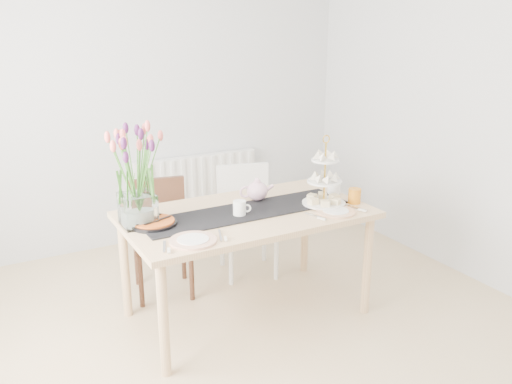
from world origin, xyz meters
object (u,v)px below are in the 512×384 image
chair_brown (160,228)px  teapot (257,191)px  tulip_vase (134,162)px  cream_jug (334,188)px  chair_white (246,211)px  mug_orange (355,196)px  dining_table (247,223)px  mug_white (240,208)px  cake_stand (324,187)px  plate_left (193,240)px  tart_tin (154,223)px  radiator (197,187)px  plate_right (336,212)px

chair_brown → teapot: bearing=-29.5°
tulip_vase → cream_jug: size_ratio=7.78×
chair_white → mug_orange: size_ratio=8.25×
dining_table → mug_white: mug_white is taller
cake_stand → plate_left: bearing=-170.8°
plate_left → tart_tin: bearing=107.6°
radiator → chair_brown: size_ratio=1.43×
chair_brown → plate_left: (-0.12, -0.95, 0.27)m
teapot → mug_white: 0.32m
cream_jug → mug_white: bearing=163.3°
chair_brown → tulip_vase: size_ratio=1.16×
cream_jug → plate_right: bearing=-146.9°
dining_table → plate_left: (-0.50, -0.29, 0.08)m
teapot → plate_right: teapot is taller
tulip_vase → teapot: bearing=3.3°
teapot → mug_white: (-0.24, -0.20, -0.02)m
plate_right → mug_orange: bearing=22.6°
tart_tin → plate_right: size_ratio=1.12×
mug_orange → cream_jug: bearing=28.5°
chair_brown → mug_orange: 1.44m
tulip_vase → teapot: size_ratio=3.06×
teapot → plate_right: 0.57m
cake_stand → teapot: 0.46m
chair_brown → plate_left: chair_brown is taller
tart_tin → plate_left: bearing=-72.4°
tulip_vase → plate_left: tulip_vase is taller
mug_orange → chair_white: bearing=53.6°
tart_tin → mug_white: mug_white is taller
radiator → cream_jug: (0.42, -1.56, 0.35)m
dining_table → chair_white: (0.34, 0.65, -0.18)m
radiator → mug_orange: mug_orange is taller
tart_tin → mug_orange: mug_orange is taller
plate_left → radiator: bearing=66.5°
chair_brown → plate_right: chair_brown is taller
chair_brown → cream_jug: size_ratio=9.00×
chair_brown → tart_tin: (-0.24, -0.60, 0.28)m
dining_table → chair_brown: bearing=119.9°
cake_stand → dining_table: bearing=166.4°
mug_white → mug_orange: bearing=15.3°
chair_white → tulip_vase: bearing=-137.8°
chair_white → teapot: (-0.17, -0.49, 0.33)m
cake_stand → teapot: size_ratio=1.82×
teapot → plate_left: teapot is taller
tulip_vase → chair_white: bearing=27.6°
radiator → teapot: bearing=-95.9°
chair_brown → tart_tin: size_ratio=2.94×
chair_brown → plate_right: bearing=-34.6°
chair_white → tulip_vase: tulip_vase is taller
chair_brown → tulip_vase: bearing=-107.3°
dining_table → chair_white: size_ratio=1.88×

